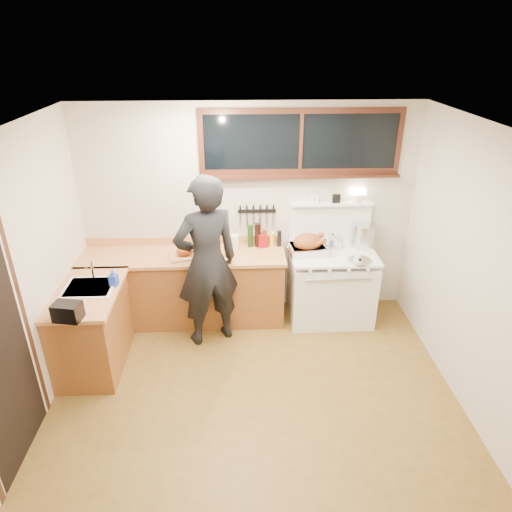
{
  "coord_description": "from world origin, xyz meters",
  "views": [
    {
      "loc": [
        -0.15,
        -3.45,
        3.26
      ],
      "look_at": [
        0.05,
        0.85,
        1.15
      ],
      "focal_mm": 32.0,
      "sensor_mm": 36.0,
      "label": 1
    }
  ],
  "objects_px": {
    "man": "(207,263)",
    "roast_turkey": "(308,245)",
    "vintage_stove": "(331,284)",
    "cutting_board": "(185,253)"
  },
  "relations": [
    {
      "from": "man",
      "to": "roast_turkey",
      "type": "relative_size",
      "value": 4.17
    },
    {
      "from": "vintage_stove",
      "to": "cutting_board",
      "type": "height_order",
      "value": "vintage_stove"
    },
    {
      "from": "vintage_stove",
      "to": "roast_turkey",
      "type": "height_order",
      "value": "vintage_stove"
    },
    {
      "from": "roast_turkey",
      "to": "man",
      "type": "bearing_deg",
      "value": -161.21
    },
    {
      "from": "cutting_board",
      "to": "man",
      "type": "bearing_deg",
      "value": -53.07
    },
    {
      "from": "vintage_stove",
      "to": "man",
      "type": "distance_m",
      "value": 1.62
    },
    {
      "from": "vintage_stove",
      "to": "cutting_board",
      "type": "distance_m",
      "value": 1.82
    },
    {
      "from": "vintage_stove",
      "to": "roast_turkey",
      "type": "relative_size",
      "value": 3.33
    },
    {
      "from": "cutting_board",
      "to": "roast_turkey",
      "type": "relative_size",
      "value": 0.88
    },
    {
      "from": "roast_turkey",
      "to": "cutting_board",
      "type": "bearing_deg",
      "value": -178.66
    }
  ]
}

